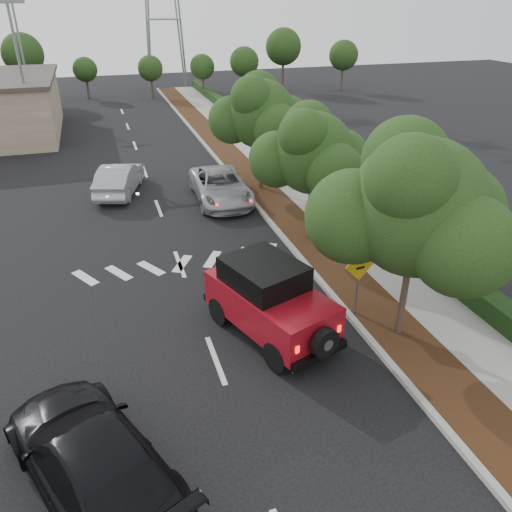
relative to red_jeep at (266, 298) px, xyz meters
name	(u,v)px	position (x,y,z in m)	size (l,w,h in m)	color
ground	(216,360)	(-1.81, -0.91, -1.19)	(120.00, 120.00, 0.00)	black
curb	(249,197)	(2.79, 11.09, -1.11)	(0.20, 70.00, 0.15)	#9E9B93
planting_strip	(267,195)	(3.79, 11.09, -1.13)	(1.80, 70.00, 0.12)	black
sidewalk	(301,191)	(5.69, 11.09, -1.13)	(2.00, 70.00, 0.12)	gray
hedge	(326,182)	(7.09, 11.09, -0.79)	(0.80, 70.00, 0.80)	black
transmission_tower	(169,87)	(4.19, 47.09, -1.19)	(7.00, 4.00, 28.00)	slate
street_tree_near	(397,334)	(3.79, -1.41, -1.19)	(3.80, 3.80, 5.92)	black
street_tree_mid	(308,240)	(3.79, 5.59, -1.19)	(3.20, 3.20, 5.32)	black
street_tree_far	(261,190)	(3.79, 12.09, -1.19)	(3.40, 3.40, 5.62)	black
light_pole_a	(37,146)	(-8.31, 25.09, -1.19)	(2.00, 0.22, 9.00)	slate
light_pole_b	(34,112)	(-9.31, 37.09, -1.19)	(2.00, 0.22, 9.00)	slate
red_jeep	(266,298)	(0.00, 0.00, 0.00)	(3.30, 4.78, 2.34)	black
silver_suv_ahead	(220,186)	(1.36, 11.19, -0.43)	(2.52, 5.47, 1.52)	#A0A2A8
black_suv_oncoming	(92,458)	(-5.15, -4.16, -0.37)	(2.30, 5.65, 1.64)	black
silver_sedan_oncoming	(119,179)	(-3.39, 13.85, -0.42)	(1.64, 4.70, 1.55)	#A3A5AA
speed_hump_sign	(359,273)	(3.00, -0.14, 0.42)	(1.09, 0.16, 2.33)	slate
terracotta_planter	(404,243)	(6.57, 2.80, -0.46)	(0.62, 0.62, 1.08)	brown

